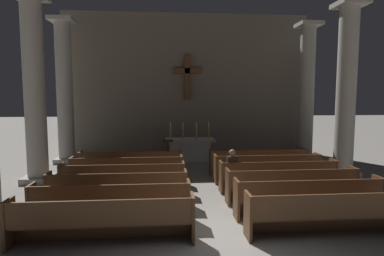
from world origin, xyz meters
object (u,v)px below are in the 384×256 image
object	(u,v)px
pew_right_row_5	(267,168)
pew_left_row_2	(111,203)
pew_right_row_2	(309,198)
candlestick_inner_left	(183,133)
pew_right_row_4	(278,176)
pew_right_row_6	(258,162)
lone_worshipper	(231,170)
column_left_second	(35,93)
pew_left_row_5	(127,171)
candlestick_inner_right	(196,133)
column_right_third	(306,94)
column_right_second	(346,93)
pew_right_row_1	(332,213)
column_left_third	(65,94)
pew_left_row_6	(131,164)
candlestick_outer_right	(209,133)
pew_left_row_3	(118,190)
pew_left_row_1	(103,221)
altar	(190,149)
pew_left_row_4	(123,179)
lectern	(168,154)
candlestick_outer_left	(171,133)
pew_right_row_3	(292,185)

from	to	relation	value
pew_right_row_5	pew_left_row_2	bearing A→B (deg)	-145.67
pew_right_row_2	candlestick_inner_left	bearing A→B (deg)	110.65
pew_right_row_4	pew_right_row_6	distance (m)	2.12
pew_right_row_5	lone_worshipper	size ratio (longest dim) A/B	2.71
pew_right_row_2	column_left_second	distance (m)	8.98
pew_left_row_5	pew_right_row_5	xyz separation A→B (m)	(4.65, 0.00, 0.00)
candlestick_inner_right	column_right_third	bearing A→B (deg)	1.71
column_right_second	pew_right_row_1	bearing A→B (deg)	-121.81
pew_right_row_6	lone_worshipper	xyz separation A→B (m)	(-1.44, -2.08, 0.22)
pew_right_row_6	lone_worshipper	size ratio (longest dim) A/B	2.71
column_left_third	pew_left_row_2	bearing A→B (deg)	-66.78
pew_left_row_6	candlestick_outer_right	size ratio (longest dim) A/B	4.87
pew_right_row_5	column_right_second	world-z (taller)	column_right_second
pew_left_row_5	candlestick_inner_left	size ratio (longest dim) A/B	4.87
candlestick_inner_right	pew_right_row_5	bearing A→B (deg)	-61.89
pew_left_row_3	column_right_third	xyz separation A→B (m)	(7.70, 6.06, 2.52)
pew_left_row_1	pew_left_row_5	size ratio (longest dim) A/B	1.00
pew_left_row_6	lone_worshipper	xyz separation A→B (m)	(3.21, -2.08, 0.22)
pew_right_row_5	altar	bearing A→B (deg)	121.52
pew_right_row_2	lone_worshipper	world-z (taller)	lone_worshipper
column_left_second	column_right_third	xyz separation A→B (m)	(10.76, 3.25, 0.00)
pew_left_row_6	pew_left_row_5	bearing A→B (deg)	-90.00
pew_left_row_4	pew_right_row_1	world-z (taller)	same
pew_right_row_1	column_right_third	xyz separation A→B (m)	(3.05, 8.18, 2.52)
altar	candlestick_inner_right	xyz separation A→B (m)	(0.30, 0.00, 0.71)
pew_right_row_6	altar	xyz separation A→B (m)	(-2.33, 2.73, 0.06)
pew_right_row_2	candlestick_outer_right	bearing A→B (deg)	101.96
column_left_third	column_right_third	xyz separation A→B (m)	(10.76, 0.00, 0.00)
pew_left_row_4	lone_worshipper	distance (m)	3.22
lectern	candlestick_outer_right	bearing A→B (deg)	33.03
candlestick_inner_right	pew_left_row_6	bearing A→B (deg)	-133.85
candlestick_outer_left	column_right_third	bearing A→B (deg)	1.39
pew_left_row_6	pew_right_row_1	xyz separation A→B (m)	(4.65, -5.29, 0.00)
pew_left_row_3	pew_left_row_6	xyz separation A→B (m)	(0.00, 3.18, 0.00)
column_right_second	column_right_third	xyz separation A→B (m)	(0.00, 3.25, 0.00)
lectern	pew_right_row_5	bearing A→B (deg)	-37.96
pew_left_row_6	column_right_second	size ratio (longest dim) A/B	0.58
column_right_third	lone_worshipper	xyz separation A→B (m)	(-4.49, -4.96, -2.31)
column_right_third	pew_right_row_3	bearing A→B (deg)	-116.74
pew_left_row_2	candlestick_outer_right	bearing A→B (deg)	65.50
pew_left_row_5	column_right_second	distance (m)	8.13
column_right_second	candlestick_outer_right	size ratio (longest dim) A/B	8.40
pew_left_row_5	column_left_second	distance (m)	4.02
pew_left_row_4	column_right_third	distance (m)	9.52
pew_left_row_3	pew_left_row_4	size ratio (longest dim) A/B	1.00
lone_worshipper	pew_left_row_5	bearing A→B (deg)	162.40
pew_left_row_2	pew_right_row_4	size ratio (longest dim) A/B	1.00
pew_left_row_1	pew_right_row_2	bearing A→B (deg)	12.82
column_left_third	altar	size ratio (longest dim) A/B	2.80
candlestick_inner_left	altar	bearing A→B (deg)	0.00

